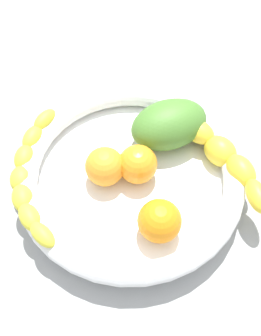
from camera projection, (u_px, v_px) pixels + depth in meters
kitchen_counter at (130, 191)px, 63.91cm from camera, size 120.00×120.00×3.00cm
fruit_bowl at (130, 177)px, 60.24cm from camera, size 34.08×34.08×5.53cm
banana_draped_left at (29, 176)px, 57.98cm from camera, size 12.18×22.85×4.44cm
banana_draped_right at (218, 151)px, 59.94cm from camera, size 20.04×15.68×5.03cm
orange_front at (138, 164)px, 58.57cm from camera, size 5.88×5.88×5.88cm
orange_mid_left at (160, 221)px, 53.51cm from camera, size 6.07×6.07×6.07cm
orange_mid_right at (105, 167)px, 58.34cm from camera, size 5.88×5.88×5.88cm
mango_green at (169, 124)px, 61.92cm from camera, size 14.86×14.09×6.98cm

